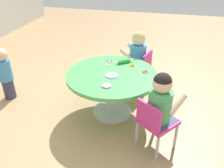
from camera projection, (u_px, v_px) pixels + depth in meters
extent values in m
plane|color=tan|center=(112.00, 113.00, 2.77)|extent=(10.00, 10.00, 0.00)
cylinder|color=silver|center=(112.00, 112.00, 2.76)|extent=(0.44, 0.44, 0.03)
cylinder|color=silver|center=(112.00, 95.00, 2.65)|extent=(0.12, 0.12, 0.48)
cylinder|color=#4CB259|center=(112.00, 75.00, 2.52)|extent=(0.98, 0.98, 0.04)
cylinder|color=#B7B7BC|center=(176.00, 135.00, 2.23)|extent=(0.03, 0.03, 0.28)
cylinder|color=#B7B7BC|center=(155.00, 122.00, 2.41)|extent=(0.03, 0.03, 0.28)
cylinder|color=#B7B7BC|center=(157.00, 148.00, 2.09)|extent=(0.03, 0.03, 0.28)
cylinder|color=#B7B7BC|center=(137.00, 133.00, 2.26)|extent=(0.03, 0.03, 0.28)
cube|color=#CC338C|center=(158.00, 121.00, 2.17)|extent=(0.42, 0.42, 0.04)
cube|color=#CC338C|center=(149.00, 116.00, 2.03)|extent=(0.18, 0.23, 0.22)
cube|color=#3F4772|center=(158.00, 121.00, 2.17)|extent=(0.38, 0.38, 0.04)
cylinder|color=#4CA566|center=(160.00, 106.00, 2.08)|extent=(0.21, 0.21, 0.30)
sphere|color=beige|center=(162.00, 83.00, 1.97)|extent=(0.17, 0.17, 0.17)
sphere|color=black|center=(163.00, 82.00, 1.96)|extent=(0.16, 0.16, 0.16)
cylinder|color=beige|center=(177.00, 105.00, 2.05)|extent=(0.20, 0.17, 0.17)
cylinder|color=beige|center=(158.00, 94.00, 2.20)|extent=(0.20, 0.17, 0.17)
cylinder|color=#B7B7BC|center=(132.00, 72.00, 3.36)|extent=(0.03, 0.03, 0.28)
cylinder|color=#B7B7BC|center=(123.00, 80.00, 3.16)|extent=(0.03, 0.03, 0.28)
cylinder|color=#B7B7BC|center=(149.00, 77.00, 3.25)|extent=(0.03, 0.03, 0.28)
cylinder|color=#B7B7BC|center=(141.00, 85.00, 3.05)|extent=(0.03, 0.03, 0.28)
cube|color=#CC338C|center=(137.00, 68.00, 3.13)|extent=(0.37, 0.37, 0.04)
cube|color=#CC338C|center=(147.00, 61.00, 3.00)|extent=(0.27, 0.10, 0.22)
cube|color=#3F4772|center=(137.00, 68.00, 3.12)|extent=(0.33, 0.34, 0.04)
cylinder|color=#3F8CCC|center=(138.00, 56.00, 3.04)|extent=(0.21, 0.21, 0.30)
sphere|color=beige|center=(139.00, 39.00, 2.93)|extent=(0.17, 0.17, 0.17)
sphere|color=tan|center=(139.00, 38.00, 2.92)|extent=(0.16, 0.16, 0.16)
cylinder|color=beige|center=(134.00, 50.00, 3.15)|extent=(0.11, 0.22, 0.17)
cylinder|color=beige|center=(127.00, 55.00, 2.99)|extent=(0.11, 0.22, 0.17)
cylinder|color=#33384C|center=(9.00, 89.00, 2.99)|extent=(0.14, 0.14, 0.26)
cylinder|color=#3F8CCC|center=(4.00, 70.00, 2.86)|extent=(0.17, 0.17, 0.26)
sphere|color=beige|center=(0.00, 55.00, 2.76)|extent=(0.16, 0.16, 0.16)
cylinder|color=green|center=(124.00, 61.00, 2.73)|extent=(0.12, 0.14, 0.05)
cylinder|color=white|center=(117.00, 62.00, 2.70)|extent=(0.04, 0.05, 0.02)
cylinder|color=white|center=(131.00, 60.00, 2.76)|extent=(0.04, 0.05, 0.02)
cube|color=silver|center=(109.00, 63.00, 2.73)|extent=(0.11, 0.05, 0.01)
cube|color=silver|center=(109.00, 63.00, 2.73)|extent=(0.11, 0.03, 0.01)
torus|color=#D83F99|center=(108.00, 61.00, 2.78)|extent=(0.04, 0.04, 0.01)
torus|color=#D83F99|center=(111.00, 61.00, 2.78)|extent=(0.04, 0.04, 0.01)
cylinder|color=#CC99E5|center=(107.00, 86.00, 2.28)|extent=(0.09, 0.09, 0.01)
cylinder|color=#8CCCF2|center=(112.00, 75.00, 2.46)|extent=(0.14, 0.14, 0.01)
torus|color=red|center=(145.00, 72.00, 2.53)|extent=(0.06, 0.06, 0.01)
torus|color=orange|center=(132.00, 65.00, 2.67)|extent=(0.06, 0.06, 0.01)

